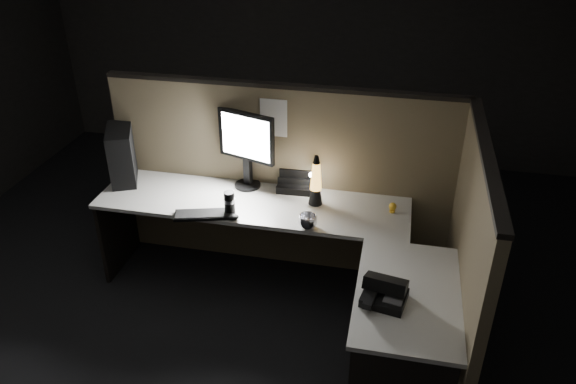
% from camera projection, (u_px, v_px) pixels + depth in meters
% --- Properties ---
extents(floor, '(6.00, 6.00, 0.00)m').
position_uv_depth(floor, '(254.00, 335.00, 3.95)').
color(floor, black).
rests_on(floor, ground).
extents(room_shell, '(6.00, 6.00, 6.00)m').
position_uv_depth(room_shell, '(245.00, 122.00, 3.14)').
color(room_shell, silver).
rests_on(room_shell, ground).
extents(partition_back, '(2.66, 0.06, 1.50)m').
position_uv_depth(partition_back, '(282.00, 180.00, 4.36)').
color(partition_back, brown).
rests_on(partition_back, ground).
extents(partition_right, '(0.06, 1.66, 1.50)m').
position_uv_depth(partition_right, '(465.00, 266.00, 3.42)').
color(partition_right, brown).
rests_on(partition_right, ground).
extents(desk, '(2.60, 1.60, 0.73)m').
position_uv_depth(desk, '(286.00, 251.00, 3.84)').
color(desk, beige).
rests_on(desk, ground).
extents(pc_tower, '(0.33, 0.44, 0.42)m').
position_uv_depth(pc_tower, '(122.00, 154.00, 4.33)').
color(pc_tower, black).
rests_on(pc_tower, desk).
extents(monitor, '(0.46, 0.20, 0.60)m').
position_uv_depth(monitor, '(246.00, 143.00, 4.16)').
color(monitor, black).
rests_on(monitor, desk).
extents(keyboard, '(0.44, 0.25, 0.02)m').
position_uv_depth(keyboard, '(204.00, 215.00, 3.94)').
color(keyboard, black).
rests_on(keyboard, desk).
extents(mouse, '(0.10, 0.07, 0.04)m').
position_uv_depth(mouse, '(232.00, 217.00, 3.90)').
color(mouse, black).
rests_on(mouse, desk).
extents(clip_lamp, '(0.04, 0.16, 0.20)m').
position_uv_depth(clip_lamp, '(313.00, 179.00, 4.18)').
color(clip_lamp, silver).
rests_on(clip_lamp, desk).
extents(organizer, '(0.28, 0.25, 0.21)m').
position_uv_depth(organizer, '(297.00, 182.00, 4.28)').
color(organizer, black).
rests_on(organizer, desk).
extents(lava_lamp, '(0.10, 0.10, 0.38)m').
position_uv_depth(lava_lamp, '(316.00, 184.00, 4.02)').
color(lava_lamp, black).
rests_on(lava_lamp, desk).
extents(travel_mug, '(0.08, 0.08, 0.18)m').
position_uv_depth(travel_mug, '(230.00, 203.00, 3.93)').
color(travel_mug, black).
rests_on(travel_mug, desk).
extents(steel_mug, '(0.16, 0.16, 0.10)m').
position_uv_depth(steel_mug, '(308.00, 222.00, 3.79)').
color(steel_mug, silver).
rests_on(steel_mug, desk).
extents(figurine, '(0.05, 0.05, 0.05)m').
position_uv_depth(figurine, '(393.00, 206.00, 3.97)').
color(figurine, yellow).
rests_on(figurine, desk).
extents(pinned_paper, '(0.20, 0.00, 0.29)m').
position_uv_depth(pinned_paper, '(274.00, 118.00, 4.08)').
color(pinned_paper, white).
rests_on(pinned_paper, partition_back).
extents(desk_phone, '(0.27, 0.28, 0.14)m').
position_uv_depth(desk_phone, '(384.00, 292.00, 3.15)').
color(desk_phone, black).
rests_on(desk_phone, desk).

